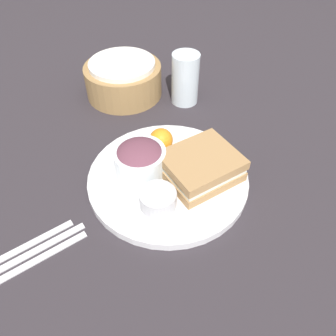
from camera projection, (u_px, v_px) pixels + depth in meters
ground_plane at (168, 181)px, 0.66m from camera, size 4.00×4.00×0.00m
plate at (168, 178)px, 0.65m from camera, size 0.32×0.32×0.02m
sandwich at (201, 166)px, 0.63m from camera, size 0.15×0.14×0.05m
salad_bowl at (140, 158)px, 0.63m from camera, size 0.10×0.10×0.06m
dressing_cup at (158, 199)px, 0.58m from camera, size 0.07×0.07×0.03m
orange_wedge at (161, 140)px, 0.68m from camera, size 0.05×0.05×0.05m
drink_glass at (185, 79)px, 0.81m from camera, size 0.07×0.07×0.13m
bread_basket at (123, 79)px, 0.85m from camera, size 0.20×0.20×0.09m
fork at (32, 262)px, 0.53m from camera, size 0.19×0.05×0.01m
knife at (29, 254)px, 0.54m from camera, size 0.20×0.05×0.01m
spoon at (25, 246)px, 0.55m from camera, size 0.17×0.05×0.01m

